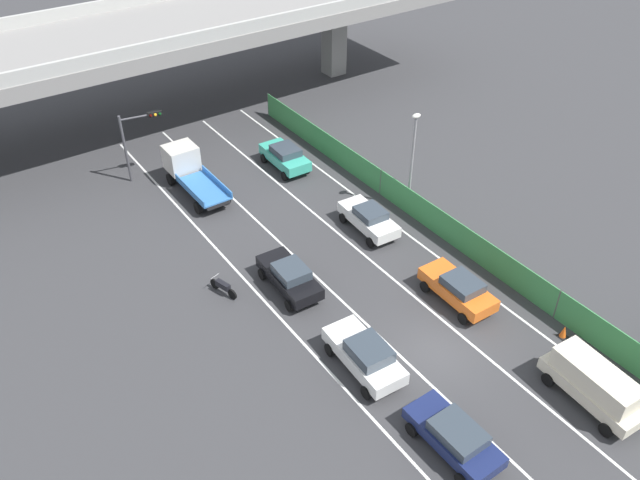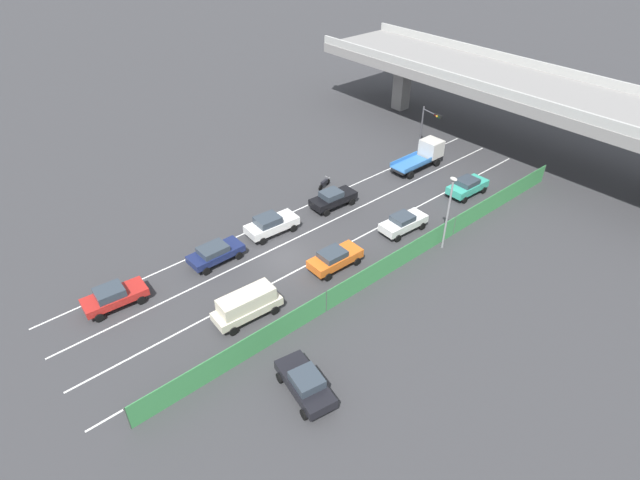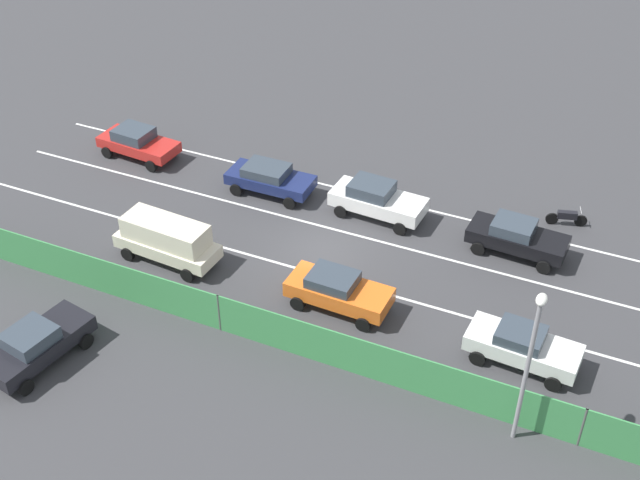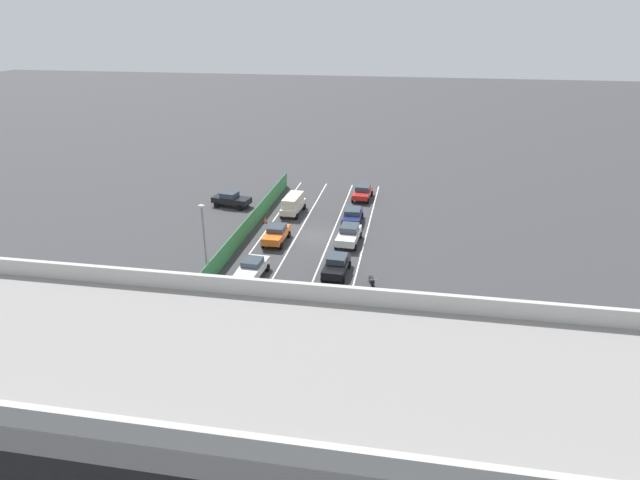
{
  "view_description": "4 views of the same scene",
  "coord_description": "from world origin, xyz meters",
  "px_view_note": "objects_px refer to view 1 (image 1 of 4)",
  "views": [
    {
      "loc": [
        -17.35,
        -15.02,
        23.49
      ],
      "look_at": [
        -1.3,
        8.27,
        2.26
      ],
      "focal_mm": 36.54,
      "sensor_mm": 36.0,
      "label": 1
    },
    {
      "loc": [
        26.19,
        -19.07,
        24.9
      ],
      "look_at": [
        1.62,
        2.09,
        1.7
      ],
      "focal_mm": 28.66,
      "sensor_mm": 36.0,
      "label": 2
    },
    {
      "loc": [
        27.54,
        12.26,
        22.98
      ],
      "look_at": [
        1.46,
        0.47,
        1.73
      ],
      "focal_mm": 46.25,
      "sensor_mm": 36.0,
      "label": 3
    },
    {
      "loc": [
        -9.27,
        48.88,
        20.58
      ],
      "look_at": [
        -1.37,
        4.31,
        1.47
      ],
      "focal_mm": 30.16,
      "sensor_mm": 36.0,
      "label": 4
    }
  ],
  "objects_px": {
    "car_sedan_white": "(365,355)",
    "street_lamp": "(413,151)",
    "traffic_light": "(138,133)",
    "car_sedan_black": "(290,276)",
    "traffic_cone": "(564,332)",
    "car_sedan_navy": "(454,436)",
    "motorcycle": "(223,287)",
    "car_taxi_orange": "(458,288)",
    "car_hatchback_white": "(369,218)",
    "flatbed_truck_blue": "(188,169)",
    "car_taxi_teal": "(285,156)",
    "car_van_cream": "(594,383)"
  },
  "relations": [
    {
      "from": "car_van_cream",
      "to": "flatbed_truck_blue",
      "type": "bearing_deg",
      "value": 104.28
    },
    {
      "from": "car_sedan_black",
      "to": "car_sedan_white",
      "type": "bearing_deg",
      "value": -91.55
    },
    {
      "from": "motorcycle",
      "to": "street_lamp",
      "type": "relative_size",
      "value": 0.29
    },
    {
      "from": "car_taxi_orange",
      "to": "flatbed_truck_blue",
      "type": "relative_size",
      "value": 0.72
    },
    {
      "from": "car_sedan_black",
      "to": "traffic_light",
      "type": "height_order",
      "value": "traffic_light"
    },
    {
      "from": "traffic_light",
      "to": "traffic_cone",
      "type": "xyz_separation_m",
      "value": [
        11.26,
        -26.28,
        -3.12
      ]
    },
    {
      "from": "car_van_cream",
      "to": "street_lamp",
      "type": "bearing_deg",
      "value": 77.63
    },
    {
      "from": "traffic_light",
      "to": "traffic_cone",
      "type": "bearing_deg",
      "value": -66.8
    },
    {
      "from": "car_sedan_black",
      "to": "car_hatchback_white",
      "type": "distance_m",
      "value": 7.13
    },
    {
      "from": "car_sedan_navy",
      "to": "car_taxi_teal",
      "type": "relative_size",
      "value": 1.02
    },
    {
      "from": "car_sedan_white",
      "to": "car_van_cream",
      "type": "distance_m",
      "value": 10.2
    },
    {
      "from": "car_hatchback_white",
      "to": "car_sedan_navy",
      "type": "xyz_separation_m",
      "value": [
        -6.75,
        -14.38,
        -0.03
      ]
    },
    {
      "from": "car_sedan_white",
      "to": "traffic_light",
      "type": "height_order",
      "value": "traffic_light"
    },
    {
      "from": "car_taxi_teal",
      "to": "street_lamp",
      "type": "distance_m",
      "value": 9.96
    },
    {
      "from": "car_taxi_teal",
      "to": "flatbed_truck_blue",
      "type": "xyz_separation_m",
      "value": [
        -6.57,
        1.61,
        0.39
      ]
    },
    {
      "from": "car_sedan_white",
      "to": "traffic_cone",
      "type": "height_order",
      "value": "car_sedan_white"
    },
    {
      "from": "traffic_cone",
      "to": "car_sedan_white",
      "type": "bearing_deg",
      "value": 157.28
    },
    {
      "from": "car_taxi_orange",
      "to": "flatbed_truck_blue",
      "type": "distance_m",
      "value": 19.8
    },
    {
      "from": "car_taxi_teal",
      "to": "traffic_light",
      "type": "xyz_separation_m",
      "value": [
        -8.66,
        4.29,
        2.53
      ]
    },
    {
      "from": "car_sedan_black",
      "to": "traffic_light",
      "type": "relative_size",
      "value": 0.93
    },
    {
      "from": "car_sedan_black",
      "to": "car_sedan_white",
      "type": "relative_size",
      "value": 0.97
    },
    {
      "from": "traffic_light",
      "to": "street_lamp",
      "type": "height_order",
      "value": "street_lamp"
    },
    {
      "from": "car_hatchback_white",
      "to": "traffic_cone",
      "type": "xyz_separation_m",
      "value": [
        2.43,
        -12.72,
        -0.56
      ]
    },
    {
      "from": "car_sedan_navy",
      "to": "car_sedan_white",
      "type": "bearing_deg",
      "value": 93.17
    },
    {
      "from": "car_sedan_white",
      "to": "street_lamp",
      "type": "height_order",
      "value": "street_lamp"
    },
    {
      "from": "car_sedan_white",
      "to": "car_sedan_navy",
      "type": "relative_size",
      "value": 1.06
    },
    {
      "from": "car_taxi_orange",
      "to": "motorcycle",
      "type": "xyz_separation_m",
      "value": [
        -9.94,
        7.63,
        -0.45
      ]
    },
    {
      "from": "car_taxi_orange",
      "to": "flatbed_truck_blue",
      "type": "height_order",
      "value": "flatbed_truck_blue"
    },
    {
      "from": "car_taxi_orange",
      "to": "motorcycle",
      "type": "distance_m",
      "value": 12.54
    },
    {
      "from": "car_taxi_orange",
      "to": "motorcycle",
      "type": "relative_size",
      "value": 2.33
    },
    {
      "from": "car_hatchback_white",
      "to": "traffic_light",
      "type": "height_order",
      "value": "traffic_light"
    },
    {
      "from": "car_taxi_orange",
      "to": "car_sedan_black",
      "type": "bearing_deg",
      "value": 139.0
    },
    {
      "from": "car_hatchback_white",
      "to": "traffic_light",
      "type": "relative_size",
      "value": 0.91
    },
    {
      "from": "car_sedan_black",
      "to": "street_lamp",
      "type": "xyz_separation_m",
      "value": [
        10.62,
        2.53,
        3.1
      ]
    },
    {
      "from": "car_taxi_orange",
      "to": "traffic_light",
      "type": "relative_size",
      "value": 0.91
    },
    {
      "from": "traffic_cone",
      "to": "car_sedan_navy",
      "type": "bearing_deg",
      "value": -169.74
    },
    {
      "from": "car_taxi_orange",
      "to": "car_taxi_teal",
      "type": "bearing_deg",
      "value": 90.27
    },
    {
      "from": "car_sedan_navy",
      "to": "car_taxi_orange",
      "type": "xyz_separation_m",
      "value": [
        6.65,
        6.61,
        0.04
      ]
    },
    {
      "from": "car_sedan_black",
      "to": "motorcycle",
      "type": "xyz_separation_m",
      "value": [
        -3.16,
        1.73,
        -0.44
      ]
    },
    {
      "from": "car_sedan_black",
      "to": "car_sedan_navy",
      "type": "bearing_deg",
      "value": -89.42
    },
    {
      "from": "car_hatchback_white",
      "to": "motorcycle",
      "type": "bearing_deg",
      "value": -179.16
    },
    {
      "from": "car_sedan_white",
      "to": "flatbed_truck_blue",
      "type": "bearing_deg",
      "value": 89.08
    },
    {
      "from": "flatbed_truck_blue",
      "to": "traffic_light",
      "type": "height_order",
      "value": "traffic_light"
    },
    {
      "from": "car_sedan_navy",
      "to": "traffic_cone",
      "type": "height_order",
      "value": "car_sedan_navy"
    },
    {
      "from": "car_taxi_orange",
      "to": "car_sedan_navy",
      "type": "bearing_deg",
      "value": -135.21
    },
    {
      "from": "car_van_cream",
      "to": "traffic_cone",
      "type": "xyz_separation_m",
      "value": [
        2.34,
        3.28,
        -0.86
      ]
    },
    {
      "from": "flatbed_truck_blue",
      "to": "motorcycle",
      "type": "height_order",
      "value": "flatbed_truck_blue"
    },
    {
      "from": "street_lamp",
      "to": "traffic_light",
      "type": "bearing_deg",
      "value": 134.26
    },
    {
      "from": "car_taxi_orange",
      "to": "car_taxi_teal",
      "type": "relative_size",
      "value": 1.02
    },
    {
      "from": "car_taxi_teal",
      "to": "flatbed_truck_blue",
      "type": "relative_size",
      "value": 0.7
    }
  ]
}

